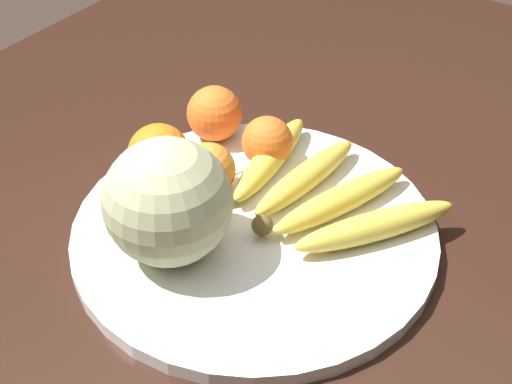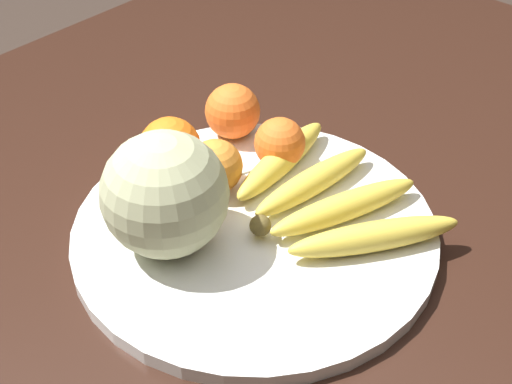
# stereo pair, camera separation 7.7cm
# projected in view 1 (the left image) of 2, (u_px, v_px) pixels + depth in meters

# --- Properties ---
(kitchen_table) EXTENTS (1.63, 1.20, 0.77)m
(kitchen_table) POSITION_uv_depth(u_px,v_px,m) (236.00, 305.00, 0.84)
(kitchen_table) COLOR black
(kitchen_table) RESTS_ON ground_plane
(fruit_bowl) EXTENTS (0.41, 0.41, 0.02)m
(fruit_bowl) POSITION_uv_depth(u_px,v_px,m) (256.00, 231.00, 0.81)
(fruit_bowl) COLOR white
(fruit_bowl) RESTS_ON kitchen_table
(melon) EXTENTS (0.14, 0.14, 0.14)m
(melon) POSITION_uv_depth(u_px,v_px,m) (168.00, 202.00, 0.73)
(melon) COLOR #B2B789
(melon) RESTS_ON fruit_bowl
(banana_bunch) EXTENTS (0.22, 0.26, 0.03)m
(banana_bunch) POSITION_uv_depth(u_px,v_px,m) (321.00, 190.00, 0.83)
(banana_bunch) COLOR brown
(banana_bunch) RESTS_ON fruit_bowl
(orange_front_left) EXTENTS (0.07, 0.07, 0.07)m
(orange_front_left) POSITION_uv_depth(u_px,v_px,m) (214.00, 114.00, 0.92)
(orange_front_left) COLOR orange
(orange_front_left) RESTS_ON fruit_bowl
(orange_front_right) EXTENTS (0.06, 0.06, 0.06)m
(orange_front_right) POSITION_uv_depth(u_px,v_px,m) (267.00, 142.00, 0.88)
(orange_front_right) COLOR orange
(orange_front_right) RESTS_ON fruit_bowl
(orange_mid_center) EXTENTS (0.08, 0.08, 0.08)m
(orange_mid_center) POSITION_uv_depth(u_px,v_px,m) (159.00, 155.00, 0.85)
(orange_mid_center) COLOR orange
(orange_mid_center) RESTS_ON fruit_bowl
(orange_back_left) EXTENTS (0.07, 0.07, 0.07)m
(orange_back_left) POSITION_uv_depth(u_px,v_px,m) (208.00, 170.00, 0.83)
(orange_back_left) COLOR orange
(orange_back_left) RESTS_ON fruit_bowl
(produce_tag) EXTENTS (0.08, 0.05, 0.00)m
(produce_tag) POSITION_uv_depth(u_px,v_px,m) (231.00, 168.00, 0.89)
(produce_tag) COLOR white
(produce_tag) RESTS_ON fruit_bowl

